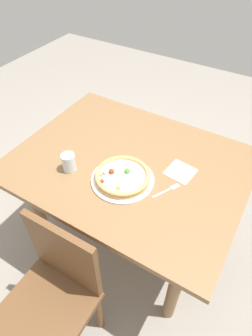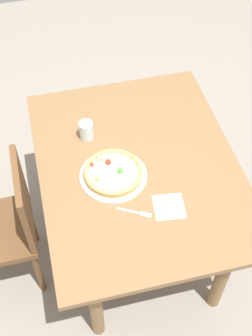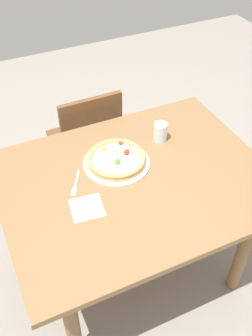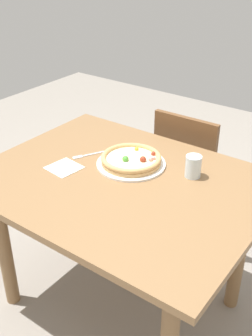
{
  "view_description": "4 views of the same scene",
  "coord_description": "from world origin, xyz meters",
  "px_view_note": "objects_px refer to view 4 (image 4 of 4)",
  "views": [
    {
      "loc": [
        0.57,
        -0.99,
        1.85
      ],
      "look_at": [
        0.02,
        -0.07,
        0.78
      ],
      "focal_mm": 30.39,
      "sensor_mm": 36.0,
      "label": 1
    },
    {
      "loc": [
        1.36,
        -0.39,
        2.48
      ],
      "look_at": [
        0.02,
        -0.07,
        0.78
      ],
      "focal_mm": 47.96,
      "sensor_mm": 36.0,
      "label": 2
    },
    {
      "loc": [
        0.6,
        1.17,
        2.05
      ],
      "look_at": [
        0.02,
        -0.07,
        0.78
      ],
      "focal_mm": 41.6,
      "sensor_mm": 36.0,
      "label": 3
    },
    {
      "loc": [
        -0.96,
        1.27,
        1.73
      ],
      "look_at": [
        0.02,
        -0.07,
        0.78
      ],
      "focal_mm": 44.62,
      "sensor_mm": 36.0,
      "label": 4
    }
  ],
  "objects_px": {
    "dining_table": "(121,201)",
    "plate": "(131,164)",
    "drinking_glass": "(193,166)",
    "napkin": "(64,168)",
    "fork": "(86,155)",
    "chair_near": "(192,172)",
    "pizza": "(131,159)"
  },
  "relations": [
    {
      "from": "dining_table",
      "to": "plate",
      "type": "bearing_deg",
      "value": -73.57
    },
    {
      "from": "plate",
      "to": "drinking_glass",
      "type": "height_order",
      "value": "drinking_glass"
    },
    {
      "from": "dining_table",
      "to": "napkin",
      "type": "height_order",
      "value": "napkin"
    },
    {
      "from": "dining_table",
      "to": "fork",
      "type": "height_order",
      "value": "fork"
    },
    {
      "from": "dining_table",
      "to": "drinking_glass",
      "type": "height_order",
      "value": "drinking_glass"
    },
    {
      "from": "chair_near",
      "to": "pizza",
      "type": "relative_size",
      "value": 3.02
    },
    {
      "from": "pizza",
      "to": "dining_table",
      "type": "bearing_deg",
      "value": 106.08
    },
    {
      "from": "chair_near",
      "to": "dining_table",
      "type": "bearing_deg",
      "value": -90.65
    },
    {
      "from": "pizza",
      "to": "napkin",
      "type": "distance_m",
      "value": 0.32
    },
    {
      "from": "fork",
      "to": "pizza",
      "type": "bearing_deg",
      "value": 132.67
    },
    {
      "from": "plate",
      "to": "pizza",
      "type": "relative_size",
      "value": 1.15
    },
    {
      "from": "chair_near",
      "to": "pizza",
      "type": "height_order",
      "value": "chair_near"
    },
    {
      "from": "dining_table",
      "to": "chair_near",
      "type": "height_order",
      "value": "chair_near"
    },
    {
      "from": "napkin",
      "to": "dining_table",
      "type": "bearing_deg",
      "value": -165.0
    },
    {
      "from": "fork",
      "to": "drinking_glass",
      "type": "bearing_deg",
      "value": 133.25
    },
    {
      "from": "napkin",
      "to": "chair_near",
      "type": "bearing_deg",
      "value": -109.5
    },
    {
      "from": "napkin",
      "to": "pizza",
      "type": "bearing_deg",
      "value": -138.18
    },
    {
      "from": "dining_table",
      "to": "pizza",
      "type": "xyz_separation_m",
      "value": [
        0.04,
        -0.14,
        0.15
      ]
    },
    {
      "from": "dining_table",
      "to": "plate",
      "type": "distance_m",
      "value": 0.19
    },
    {
      "from": "chair_near",
      "to": "napkin",
      "type": "bearing_deg",
      "value": -110.09
    },
    {
      "from": "dining_table",
      "to": "napkin",
      "type": "relative_size",
      "value": 9.07
    },
    {
      "from": "dining_table",
      "to": "plate",
      "type": "xyz_separation_m",
      "value": [
        0.04,
        -0.14,
        0.12
      ]
    },
    {
      "from": "fork",
      "to": "drinking_glass",
      "type": "xyz_separation_m",
      "value": [
        -0.52,
        -0.14,
        0.05
      ]
    },
    {
      "from": "dining_table",
      "to": "fork",
      "type": "xyz_separation_m",
      "value": [
        0.27,
        -0.08,
        0.12
      ]
    },
    {
      "from": "pizza",
      "to": "napkin",
      "type": "height_order",
      "value": "pizza"
    },
    {
      "from": "fork",
      "to": "napkin",
      "type": "bearing_deg",
      "value": 27.77
    },
    {
      "from": "plate",
      "to": "fork",
      "type": "distance_m",
      "value": 0.24
    },
    {
      "from": "dining_table",
      "to": "napkin",
      "type": "distance_m",
      "value": 0.31
    },
    {
      "from": "dining_table",
      "to": "chair_near",
      "type": "distance_m",
      "value": 0.73
    },
    {
      "from": "chair_near",
      "to": "napkin",
      "type": "xyz_separation_m",
      "value": [
        0.28,
        0.78,
        0.29
      ]
    },
    {
      "from": "napkin",
      "to": "fork",
      "type": "bearing_deg",
      "value": -90.79
    },
    {
      "from": "dining_table",
      "to": "fork",
      "type": "bearing_deg",
      "value": -16.01
    }
  ]
}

